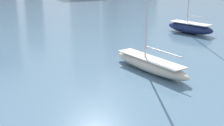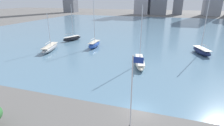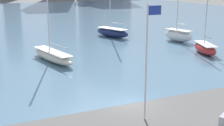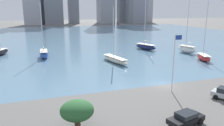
# 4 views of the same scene
# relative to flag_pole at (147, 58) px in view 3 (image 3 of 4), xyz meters

# --- Properties ---
(ground_plane) EXTENTS (500.00, 500.00, 0.00)m
(ground_plane) POSITION_rel_flag_pole_xyz_m (0.51, 3.36, -5.08)
(ground_plane) COLOR #605E5B
(harbor_water) EXTENTS (180.00, 140.00, 0.00)m
(harbor_water) POSITION_rel_flag_pole_xyz_m (0.51, 73.36, -5.08)
(harbor_water) COLOR slate
(harbor_water) RESTS_ON ground_plane
(flag_pole) EXTENTS (1.24, 0.14, 9.23)m
(flag_pole) POSITION_rel_flag_pole_xyz_m (0.00, 0.00, 0.00)
(flag_pole) COLOR silver
(flag_pole) RESTS_ON ground_plane
(sailboat_white) EXTENTS (3.87, 6.61, 16.30)m
(sailboat_white) POSITION_rel_flag_pole_xyz_m (22.32, 26.47, -3.87)
(sailboat_white) COLOR white
(sailboat_white) RESTS_ON harbor_water
(sailboat_cream) EXTENTS (4.41, 10.89, 13.64)m
(sailboat_cream) POSITION_rel_flag_pole_xyz_m (-2.31, 21.57, -4.25)
(sailboat_cream) COLOR beige
(sailboat_cream) RESTS_ON harbor_water
(sailboat_navy) EXTENTS (5.29, 8.58, 16.65)m
(sailboat_navy) POSITION_rel_flag_pole_xyz_m (13.16, 35.68, -4.07)
(sailboat_navy) COLOR #19234C
(sailboat_navy) RESTS_ON harbor_water
(sailboat_red) EXTENTS (4.32, 7.11, 14.96)m
(sailboat_red) POSITION_rel_flag_pole_xyz_m (20.21, 16.63, -4.15)
(sailboat_red) COLOR #B72828
(sailboat_red) RESTS_ON harbor_water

